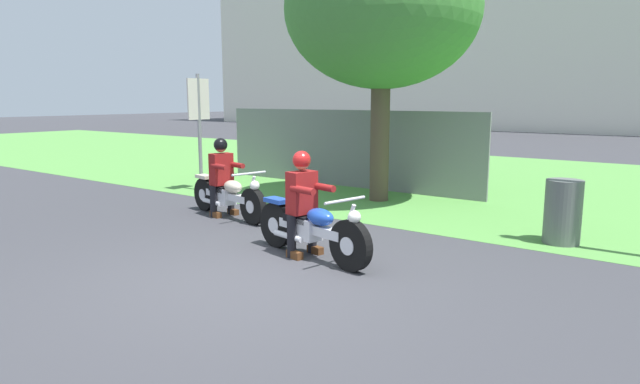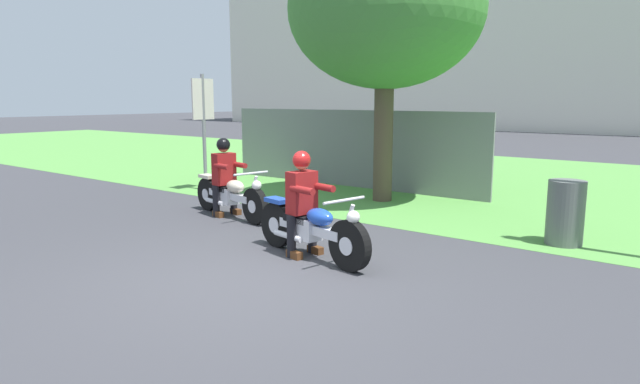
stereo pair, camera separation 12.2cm
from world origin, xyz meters
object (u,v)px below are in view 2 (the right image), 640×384
object	(u,v)px
motorcycle_lead	(311,229)
sign_banner	(203,114)
tree_roadside	(386,10)
trash_can	(565,213)
motorcycle_follow	(230,196)
rider_follow	(225,171)
rider_lead	(303,195)

from	to	relation	value
motorcycle_lead	sign_banner	xyz separation A→B (m)	(-5.23, 2.75, 1.33)
tree_roadside	trash_can	world-z (taller)	tree_roadside
motorcycle_follow	rider_follow	bearing A→B (deg)	179.13
trash_can	rider_follow	bearing A→B (deg)	-163.49
trash_can	sign_banner	world-z (taller)	sign_banner
motorcycle_follow	sign_banner	distance (m)	3.31
rider_lead	sign_banner	world-z (taller)	sign_banner
rider_lead	tree_roadside	size ratio (longest dim) A/B	0.26
motorcycle_follow	rider_follow	size ratio (longest dim) A/B	1.54
motorcycle_lead	trash_can	distance (m)	3.67
motorcycle_lead	rider_follow	bearing A→B (deg)	169.79
motorcycle_follow	rider_follow	xyz separation A→B (m)	(-0.16, 0.04, 0.43)
rider_lead	trash_can	bearing A→B (deg)	57.47
motorcycle_follow	tree_roadside	xyz separation A→B (m)	(1.32, 2.97, 3.37)
motorcycle_follow	motorcycle_lead	bearing A→B (deg)	-10.75
motorcycle_follow	sign_banner	xyz separation A→B (m)	(-2.54, 1.63, 1.34)
tree_roadside	motorcycle_lead	bearing A→B (deg)	-71.44
rider_follow	sign_banner	size ratio (longest dim) A/B	0.53
motorcycle_lead	trash_can	world-z (taller)	trash_can
motorcycle_lead	motorcycle_follow	xyz separation A→B (m)	(-2.69, 1.12, -0.01)
rider_follow	motorcycle_lead	bearing A→B (deg)	-10.21
motorcycle_lead	tree_roadside	world-z (taller)	tree_roadside
motorcycle_follow	sign_banner	bearing A→B (deg)	158.99
motorcycle_follow	trash_can	bearing A→B (deg)	29.12
trash_can	sign_banner	size ratio (longest dim) A/B	0.36
rider_lead	tree_roadside	xyz separation A→B (m)	(-1.21, 4.05, 2.94)
motorcycle_lead	rider_lead	bearing A→B (deg)	179.16
rider_lead	rider_follow	xyz separation A→B (m)	(-2.69, 1.12, -0.01)
motorcycle_lead	sign_banner	world-z (taller)	sign_banner
rider_lead	sign_banner	xyz separation A→B (m)	(-5.07, 2.71, 0.91)
motorcycle_lead	trash_can	xyz separation A→B (m)	(2.46, 2.73, 0.07)
rider_follow	sign_banner	world-z (taller)	sign_banner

